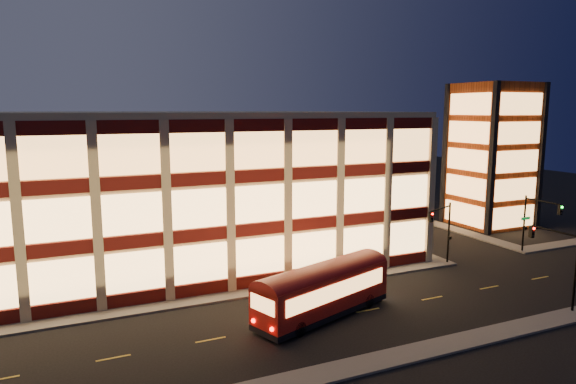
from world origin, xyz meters
name	(u,v)px	position (x,y,z in m)	size (l,w,h in m)	color
ground	(214,304)	(0.00, 0.00, 0.00)	(200.00, 200.00, 0.00)	black
sidewalk_office_south	(173,304)	(-3.00, 1.00, 0.07)	(54.00, 2.00, 0.15)	#514F4C
sidewalk_office_east	(354,228)	(23.00, 17.00, 0.07)	(2.00, 30.00, 0.15)	#514F4C
sidewalk_tower_south	(563,244)	(40.00, 1.00, 0.07)	(14.00, 2.00, 0.15)	#514F4C
sidewalk_tower_west	(425,221)	(34.00, 17.00, 0.07)	(2.00, 30.00, 0.15)	#514F4C
sidewalk_near	(282,384)	(0.00, -13.00, 0.07)	(100.00, 2.00, 0.15)	#514F4C
office_building	(138,184)	(-2.91, 16.91, 7.25)	(50.45, 30.45, 14.50)	tan
stair_tower	(492,155)	(39.95, 11.95, 8.99)	(8.60, 8.60, 18.00)	#8C3814
traffic_signal_far	(443,224)	(22.21, 0.24, 4.11)	(3.79, 1.87, 6.00)	black
traffic_signal_right	(536,216)	(33.50, -0.62, 4.10)	(1.20, 4.37, 6.00)	black
traffic_signal_near	(559,253)	(23.50, -11.03, 4.13)	(0.32, 4.45, 6.00)	black
trolley_bus	(323,287)	(6.49, -5.51, 2.14)	(11.72, 6.45, 3.87)	#9F0F08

